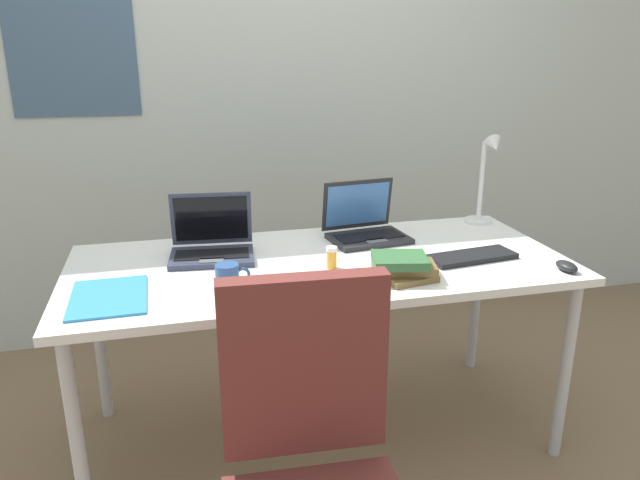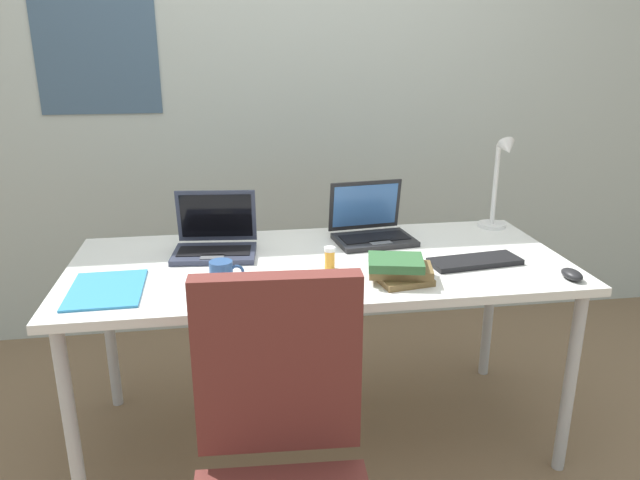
{
  "view_description": "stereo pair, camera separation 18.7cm",
  "coord_description": "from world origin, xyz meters",
  "px_view_note": "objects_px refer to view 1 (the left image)",
  "views": [
    {
      "loc": [
        -0.5,
        -2.0,
        1.5
      ],
      "look_at": [
        0.0,
        0.0,
        0.82
      ],
      "focal_mm": 33.79,
      "sensor_mm": 36.0,
      "label": 1
    },
    {
      "loc": [
        -0.32,
        -2.04,
        1.5
      ],
      "look_at": [
        0.0,
        0.0,
        0.82
      ],
      "focal_mm": 33.79,
      "sensor_mm": 36.0,
      "label": 2
    }
  ],
  "objects_px": {
    "pill_bottle": "(332,257)",
    "book_stack": "(403,267)",
    "laptop_back_right": "(365,228)",
    "coffee_mug": "(228,277)",
    "paper_folder_front_right": "(109,297)",
    "laptop_center": "(212,245)",
    "cell_phone": "(288,285)",
    "external_keyboard": "(472,257)",
    "computer_mouse": "(567,266)",
    "desk_lamp": "(486,180)"
  },
  "relations": [
    {
      "from": "laptop_center",
      "to": "book_stack",
      "type": "relative_size",
      "value": 1.37
    },
    {
      "from": "computer_mouse",
      "to": "pill_bottle",
      "type": "relative_size",
      "value": 1.22
    },
    {
      "from": "laptop_back_right",
      "to": "cell_phone",
      "type": "height_order",
      "value": "laptop_back_right"
    },
    {
      "from": "laptop_center",
      "to": "cell_phone",
      "type": "xyz_separation_m",
      "value": [
        0.22,
        -0.36,
        -0.04
      ]
    },
    {
      "from": "computer_mouse",
      "to": "coffee_mug",
      "type": "distance_m",
      "value": 1.17
    },
    {
      "from": "laptop_center",
      "to": "computer_mouse",
      "type": "relative_size",
      "value": 3.4
    },
    {
      "from": "desk_lamp",
      "to": "cell_phone",
      "type": "height_order",
      "value": "desk_lamp"
    },
    {
      "from": "coffee_mug",
      "to": "paper_folder_front_right",
      "type": "bearing_deg",
      "value": 176.3
    },
    {
      "from": "external_keyboard",
      "to": "book_stack",
      "type": "xyz_separation_m",
      "value": [
        -0.31,
        -0.11,
        0.03
      ]
    },
    {
      "from": "desk_lamp",
      "to": "paper_folder_front_right",
      "type": "relative_size",
      "value": 1.29
    },
    {
      "from": "book_stack",
      "to": "coffee_mug",
      "type": "xyz_separation_m",
      "value": [
        -0.58,
        0.04,
        0.0
      ]
    },
    {
      "from": "book_stack",
      "to": "external_keyboard",
      "type": "bearing_deg",
      "value": 19.58
    },
    {
      "from": "book_stack",
      "to": "paper_folder_front_right",
      "type": "bearing_deg",
      "value": 176.31
    },
    {
      "from": "desk_lamp",
      "to": "coffee_mug",
      "type": "distance_m",
      "value": 1.25
    },
    {
      "from": "laptop_center",
      "to": "external_keyboard",
      "type": "xyz_separation_m",
      "value": [
        0.92,
        -0.26,
        -0.04
      ]
    },
    {
      "from": "cell_phone",
      "to": "book_stack",
      "type": "distance_m",
      "value": 0.39
    },
    {
      "from": "laptop_center",
      "to": "paper_folder_front_right",
      "type": "distance_m",
      "value": 0.47
    },
    {
      "from": "laptop_back_right",
      "to": "coffee_mug",
      "type": "relative_size",
      "value": 2.93
    },
    {
      "from": "computer_mouse",
      "to": "laptop_center",
      "type": "bearing_deg",
      "value": 156.96
    },
    {
      "from": "desk_lamp",
      "to": "book_stack",
      "type": "height_order",
      "value": "desk_lamp"
    },
    {
      "from": "laptop_center",
      "to": "external_keyboard",
      "type": "distance_m",
      "value": 0.96
    },
    {
      "from": "paper_folder_front_right",
      "to": "coffee_mug",
      "type": "height_order",
      "value": "coffee_mug"
    },
    {
      "from": "external_keyboard",
      "to": "pill_bottle",
      "type": "height_order",
      "value": "pill_bottle"
    },
    {
      "from": "book_stack",
      "to": "paper_folder_front_right",
      "type": "relative_size",
      "value": 0.77
    },
    {
      "from": "laptop_back_right",
      "to": "external_keyboard",
      "type": "relative_size",
      "value": 1.0
    },
    {
      "from": "desk_lamp",
      "to": "computer_mouse",
      "type": "relative_size",
      "value": 4.17
    },
    {
      "from": "desk_lamp",
      "to": "external_keyboard",
      "type": "height_order",
      "value": "desk_lamp"
    },
    {
      "from": "laptop_center",
      "to": "laptop_back_right",
      "type": "bearing_deg",
      "value": 6.29
    },
    {
      "from": "external_keyboard",
      "to": "cell_phone",
      "type": "height_order",
      "value": "external_keyboard"
    },
    {
      "from": "book_stack",
      "to": "laptop_back_right",
      "type": "bearing_deg",
      "value": 88.59
    },
    {
      "from": "cell_phone",
      "to": "coffee_mug",
      "type": "xyz_separation_m",
      "value": [
        -0.19,
        0.02,
        0.04
      ]
    },
    {
      "from": "external_keyboard",
      "to": "book_stack",
      "type": "relative_size",
      "value": 1.39
    },
    {
      "from": "desk_lamp",
      "to": "book_stack",
      "type": "relative_size",
      "value": 1.68
    },
    {
      "from": "laptop_center",
      "to": "coffee_mug",
      "type": "height_order",
      "value": "laptop_center"
    },
    {
      "from": "laptop_center",
      "to": "cell_phone",
      "type": "bearing_deg",
      "value": -58.58
    },
    {
      "from": "laptop_back_right",
      "to": "cell_phone",
      "type": "bearing_deg",
      "value": -133.45
    },
    {
      "from": "desk_lamp",
      "to": "laptop_center",
      "type": "bearing_deg",
      "value": -173.62
    },
    {
      "from": "desk_lamp",
      "to": "laptop_center",
      "type": "distance_m",
      "value": 1.19
    },
    {
      "from": "laptop_center",
      "to": "computer_mouse",
      "type": "xyz_separation_m",
      "value": [
        1.19,
        -0.45,
        -0.03
      ]
    },
    {
      "from": "desk_lamp",
      "to": "laptop_center",
      "type": "relative_size",
      "value": 1.23
    },
    {
      "from": "paper_folder_front_right",
      "to": "desk_lamp",
      "type": "bearing_deg",
      "value": 16.29
    },
    {
      "from": "pill_bottle",
      "to": "book_stack",
      "type": "bearing_deg",
      "value": -35.17
    },
    {
      "from": "desk_lamp",
      "to": "pill_bottle",
      "type": "distance_m",
      "value": 0.87
    },
    {
      "from": "paper_folder_front_right",
      "to": "external_keyboard",
      "type": "bearing_deg",
      "value": 2.27
    },
    {
      "from": "pill_bottle",
      "to": "book_stack",
      "type": "relative_size",
      "value": 0.33
    },
    {
      "from": "pill_bottle",
      "to": "laptop_center",
      "type": "bearing_deg",
      "value": 150.43
    },
    {
      "from": "laptop_back_right",
      "to": "coffee_mug",
      "type": "distance_m",
      "value": 0.72
    },
    {
      "from": "external_keyboard",
      "to": "computer_mouse",
      "type": "xyz_separation_m",
      "value": [
        0.27,
        -0.19,
        0.01
      ]
    },
    {
      "from": "external_keyboard",
      "to": "paper_folder_front_right",
      "type": "bearing_deg",
      "value": 174.99
    },
    {
      "from": "computer_mouse",
      "to": "pill_bottle",
      "type": "distance_m",
      "value": 0.82
    }
  ]
}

